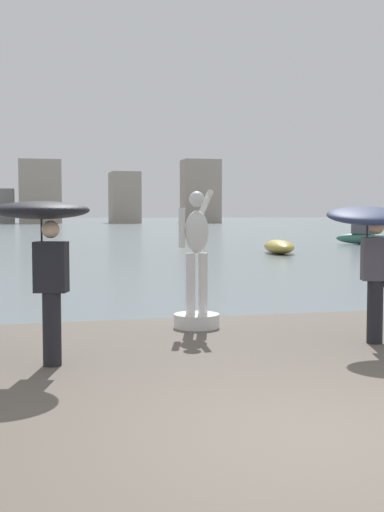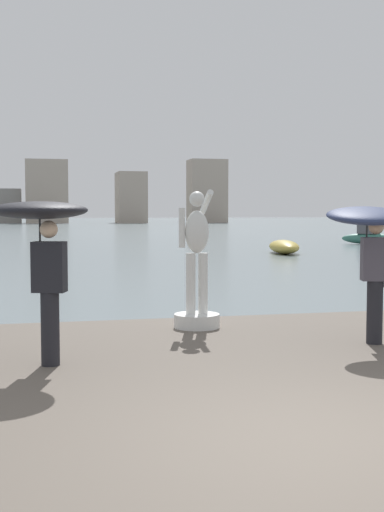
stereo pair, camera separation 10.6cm
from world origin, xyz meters
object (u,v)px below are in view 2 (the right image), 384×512
Objects in this scene: boat_rightward at (284,247)px; boat_mid at (371,236)px; onlooker_right at (370,234)px; statue_white_figure at (197,279)px; onlooker_left at (42,232)px.

boat_mid is at bearing 40.50° from boat_rightward.
statue_white_figure is at bearing 139.17° from onlooker_right.
boat_mid is at bearing 62.16° from onlooker_right.
statue_white_figure is 1.11× the size of onlooker_left.
boat_mid is (17.46, 33.07, -1.38)m from onlooker_right.
onlooker_left is at bearing -123.22° from boat_mid.
statue_white_figure reaches higher than boat_mid.
statue_white_figure is 3.28m from onlooker_left.
onlooker_left is (-2.37, -2.11, 0.81)m from statue_white_figure.
onlooker_left is at bearing -116.34° from boat_rightward.
statue_white_figure reaches higher than boat_rightward.
statue_white_figure is 1.11× the size of onlooker_right.
onlooker_right is 0.53× the size of boat_mid.
boat_mid is 12.15m from boat_rightward.
onlooker_right is at bearing 4.47° from onlooker_left.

